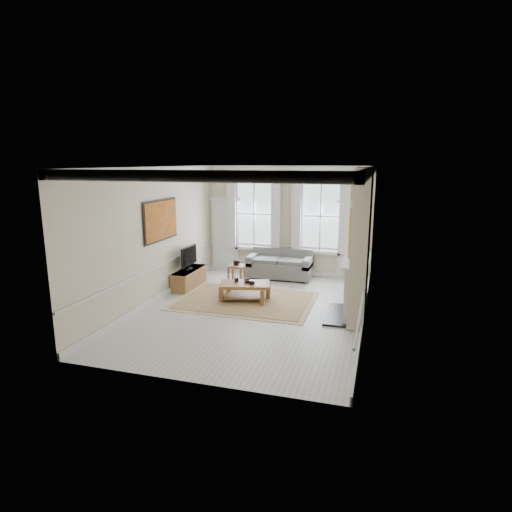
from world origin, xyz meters
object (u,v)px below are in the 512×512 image
(coffee_table, at_px, (245,286))
(sofa, at_px, (280,266))
(side_table, at_px, (237,269))
(tv_stand, at_px, (189,278))

(coffee_table, bearing_deg, sofa, 67.34)
(side_table, relative_size, tv_stand, 0.38)
(side_table, bearing_deg, tv_stand, -147.95)
(coffee_table, bearing_deg, tv_stand, 144.59)
(coffee_table, xyz_separation_m, tv_stand, (-1.91, 0.72, -0.13))
(side_table, bearing_deg, sofa, 43.15)
(side_table, distance_m, coffee_table, 1.64)
(side_table, height_order, coffee_table, side_table)
(sofa, distance_m, tv_stand, 2.86)
(tv_stand, bearing_deg, coffee_table, -20.70)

